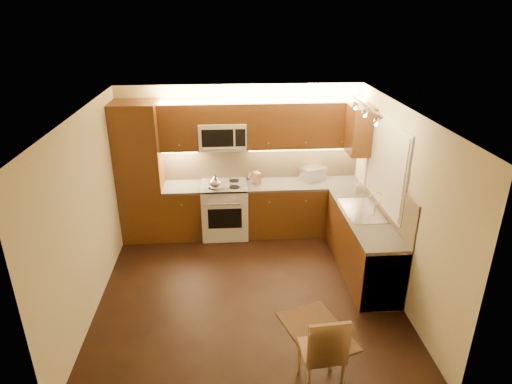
{
  "coord_description": "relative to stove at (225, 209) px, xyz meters",
  "views": [
    {
      "loc": [
        -0.26,
        -5.08,
        3.67
      ],
      "look_at": [
        0.15,
        0.55,
        1.25
      ],
      "focal_mm": 30.84,
      "sensor_mm": 36.0,
      "label": 1
    }
  ],
  "objects": [
    {
      "name": "faucet",
      "position": [
        2.18,
        -1.12,
        0.59
      ],
      "size": [
        0.2,
        0.04,
        0.3
      ],
      "primitive_type": null,
      "color": "silver",
      "rests_on": "counter_right"
    },
    {
      "name": "dishwasher",
      "position": [
        2.0,
        -1.98,
        -0.03
      ],
      "size": [
        0.58,
        0.6,
        0.84
      ],
      "primitive_type": "cube",
      "color": "silver",
      "rests_on": "floor"
    },
    {
      "name": "toaster_oven",
      "position": [
        1.51,
        0.15,
        0.55
      ],
      "size": [
        0.47,
        0.42,
        0.23
      ],
      "primitive_type": "cube",
      "rotation": [
        0.0,
        0.0,
        0.43
      ],
      "color": "silver",
      "rests_on": "counter_back_right"
    },
    {
      "name": "counter_back_left",
      "position": [
        -0.69,
        0.02,
        0.42
      ],
      "size": [
        0.62,
        0.6,
        0.04
      ],
      "primitive_type": "cube",
      "color": "#363431",
      "rests_on": "base_cab_back_left"
    },
    {
      "name": "counter_right",
      "position": [
        2.0,
        -1.28,
        0.42
      ],
      "size": [
        0.6,
        2.0,
        0.04
      ],
      "primitive_type": "cube",
      "color": "#363431",
      "rests_on": "base_cab_right"
    },
    {
      "name": "spice_jar_a",
      "position": [
        0.44,
        0.2,
        0.49
      ],
      "size": [
        0.06,
        0.06,
        0.1
      ],
      "primitive_type": "cylinder",
      "rotation": [
        0.0,
        0.0,
        0.38
      ],
      "color": "silver",
      "rests_on": "counter_back_right"
    },
    {
      "name": "knife_block",
      "position": [
        0.55,
        0.04,
        0.54
      ],
      "size": [
        0.14,
        0.17,
        0.2
      ],
      "primitive_type": "cube",
      "rotation": [
        0.0,
        0.0,
        0.42
      ],
      "color": "#8C613F",
      "rests_on": "counter_back_right"
    },
    {
      "name": "window_frame",
      "position": [
        2.29,
        -1.12,
        1.14
      ],
      "size": [
        0.03,
        1.44,
        1.24
      ],
      "primitive_type": "cube",
      "color": "silver",
      "rests_on": "wall_right"
    },
    {
      "name": "kettle",
      "position": [
        -0.14,
        -0.19,
        0.58
      ],
      "size": [
        0.26,
        0.26,
        0.25
      ],
      "primitive_type": null,
      "rotation": [
        0.0,
        0.0,
        0.22
      ],
      "color": "silver",
      "rests_on": "stove"
    },
    {
      "name": "wall_back",
      "position": [
        0.3,
        0.32,
        0.79
      ],
      "size": [
        4.0,
        0.01,
        2.5
      ],
      "primitive_type": "cube",
      "color": "beige",
      "rests_on": "ground"
    },
    {
      "name": "window_blinds",
      "position": [
        2.27,
        -1.12,
        1.14
      ],
      "size": [
        0.02,
        1.36,
        1.16
      ],
      "primitive_type": "cube",
      "color": "silver",
      "rests_on": "wall_right"
    },
    {
      "name": "floor",
      "position": [
        0.3,
        -1.68,
        -0.46
      ],
      "size": [
        4.0,
        4.0,
        0.01
      ],
      "primitive_type": "cube",
      "color": "black",
      "rests_on": "ground"
    },
    {
      "name": "base_cab_back_right",
      "position": [
        1.34,
        0.02,
        -0.03
      ],
      "size": [
        1.92,
        0.6,
        0.86
      ],
      "primitive_type": "cube",
      "color": "#45220E",
      "rests_on": "floor"
    },
    {
      "name": "pantry",
      "position": [
        -1.35,
        0.02,
        0.69
      ],
      "size": [
        0.7,
        0.6,
        2.3
      ],
      "primitive_type": "cube",
      "color": "#45220E",
      "rests_on": "floor"
    },
    {
      "name": "upper_cab_right_corner",
      "position": [
        2.12,
        -0.28,
        1.42
      ],
      "size": [
        0.35,
        0.5,
        0.75
      ],
      "primitive_type": "cube",
      "color": "#45220E",
      "rests_on": "wall_right"
    },
    {
      "name": "microwave",
      "position": [
        0.0,
        0.14,
        1.26
      ],
      "size": [
        0.76,
        0.38,
        0.44
      ],
      "primitive_type": null,
      "color": "silver",
      "rests_on": "wall_back"
    },
    {
      "name": "counter_back_right",
      "position": [
        1.34,
        0.02,
        0.42
      ],
      "size": [
        1.92,
        0.6,
        0.04
      ],
      "primitive_type": "cube",
      "color": "#363431",
      "rests_on": "base_cab_back_right"
    },
    {
      "name": "soap_bottle",
      "position": [
        2.15,
        -0.44,
        0.53
      ],
      "size": [
        0.11,
        0.11,
        0.18
      ],
      "primitive_type": "imported",
      "rotation": [
        0.0,
        0.0,
        -0.41
      ],
      "color": "#BABABF",
      "rests_on": "counter_right"
    },
    {
      "name": "rug",
      "position": [
        1.09,
        -2.58,
        -0.45
      ],
      "size": [
        0.93,
        1.14,
        0.01
      ],
      "primitive_type": "cube",
      "rotation": [
        0.0,
        0.0,
        0.31
      ],
      "color": "black",
      "rests_on": "floor"
    },
    {
      "name": "sink",
      "position": [
        2.0,
        -1.12,
        0.52
      ],
      "size": [
        0.52,
        0.86,
        0.15
      ],
      "primitive_type": null,
      "color": "silver",
      "rests_on": "counter_right"
    },
    {
      "name": "wall_right",
      "position": [
        2.3,
        -1.68,
        0.79
      ],
      "size": [
        0.01,
        4.0,
        2.5
      ],
      "primitive_type": "cube",
      "color": "beige",
      "rests_on": "ground"
    },
    {
      "name": "wall_left",
      "position": [
        -1.7,
        -1.68,
        0.79
      ],
      "size": [
        0.01,
        4.0,
        2.5
      ],
      "primitive_type": "cube",
      "color": "beige",
      "rests_on": "ground"
    },
    {
      "name": "base_cab_right",
      "position": [
        2.0,
        -1.28,
        -0.03
      ],
      "size": [
        0.6,
        2.0,
        0.86
      ],
      "primitive_type": "cube",
      "color": "#45220E",
      "rests_on": "floor"
    },
    {
      "name": "backsplash_right",
      "position": [
        2.29,
        -1.28,
        0.74
      ],
      "size": [
        0.02,
        2.0,
        0.6
      ],
      "primitive_type": "cube",
      "color": "tan",
      "rests_on": "wall_right"
    },
    {
      "name": "base_cab_back_left",
      "position": [
        -0.69,
        0.02,
        -0.03
      ],
      "size": [
        0.62,
        0.6,
        0.86
      ],
      "primitive_type": "cube",
      "color": "#45220E",
      "rests_on": "floor"
    },
    {
      "name": "spice_jar_c",
      "position": [
        0.44,
        0.26,
        0.49
      ],
      "size": [
        0.05,
        0.05,
        0.1
      ],
      "primitive_type": "cylinder",
      "rotation": [
        0.0,
        0.0,
        0.23
      ],
      "color": "silver",
      "rests_on": "counter_back_right"
    },
    {
      "name": "ceiling",
      "position": [
        0.3,
        -1.68,
        2.04
      ],
      "size": [
        4.0,
        4.0,
        0.01
      ],
      "primitive_type": "cube",
      "color": "beige",
      "rests_on": "ground"
    },
    {
      "name": "upper_cab_back_left",
      "position": [
        -0.69,
        0.15,
        1.42
      ],
      "size": [
        0.62,
        0.35,
        0.75
      ],
      "primitive_type": "cube",
      "color": "#45220E",
      "rests_on": "wall_back"
    },
    {
      "name": "backsplash_back",
      "position": [
        0.65,
        0.31,
        0.74
      ],
      "size": [
        3.3,
        0.02,
        0.6
      ],
      "primitive_type": "cube",
      "color": "tan",
      "rests_on": "wall_back"
    },
    {
      "name": "spice_jar_b",
      "position": [
        0.44,
        0.24,
        0.49
      ],
      "size": [
        0.05,
        0.05,
        0.1
      ],
      "primitive_type": "cylinder",
      "rotation": [
        0.0,
        0.0,
        0.16
      ],
      "color": "brown",
      "rests_on": "counter_back_right"
    },
    {
      "name": "wall_front",
      "position": [
        0.3,
        -3.67,
        0.79
      ],
      "size": [
        4.0,
        0.01,
        2.5
      ],
      "primitive_type": "cube",
      "color": "beige",
      "rests_on": "ground"
    },
    {
      "name": "track_light_bar",
      "position": [
        1.85,
        -1.27,
        2.0
      ],
      "size": [
        0.04,
        1.2,
        0.03
      ],
      "primitive_type": "cube",
      "color": "silver",
      "rests_on": "ceiling"
    },
    {
      "name": "spice_jar_d",
      "position": [
        0.56,
        0.26,
        0.48
      ],
      "size": [
        0.05,
        0.05,
        0.09
      ],
      "primitive_type": "cylinder",
      "rotation": [
        0.0,
        0.0,
        -0.27
      ],
      "color": "#AF8834",
      "rests_on": "counter_back_right"
    },
    {
      "name": "upper_cab_back_right",
      "position": [
        1.34,
        0.15,
        1.42
      ],
      "size": [
        1.92,
        0.35,
        0.75
      ],
      "primitive_type": "cube",
      "color": "#45220E",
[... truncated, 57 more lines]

